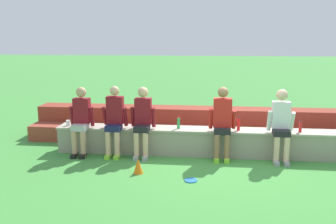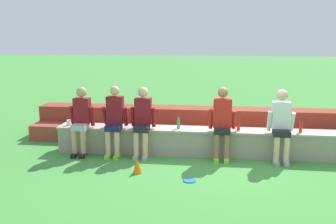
# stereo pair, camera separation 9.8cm
# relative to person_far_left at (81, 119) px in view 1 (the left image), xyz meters

# --- Properties ---
(ground_plane) EXTENTS (80.00, 80.00, 0.00)m
(ground_plane) POSITION_rel_person_far_left_xyz_m (2.98, 0.02, -0.78)
(ground_plane) COLOR #428E3D
(stone_seating_wall) EXTENTS (7.09, 0.53, 0.56)m
(stone_seating_wall) POSITION_rel_person_far_left_xyz_m (2.98, 0.26, -0.48)
(stone_seating_wall) COLOR gray
(stone_seating_wall) RESTS_ON ground
(brick_bleachers) EXTENTS (9.17, 1.20, 0.74)m
(brick_bleachers) POSITION_rel_person_far_left_xyz_m (2.98, 1.48, -0.47)
(brick_bleachers) COLOR brown
(brick_bleachers) RESTS_ON ground
(person_far_left) EXTENTS (0.52, 0.55, 1.44)m
(person_far_left) POSITION_rel_person_far_left_xyz_m (0.00, 0.00, 0.00)
(person_far_left) COLOR tan
(person_far_left) RESTS_ON ground
(person_left_of_center) EXTENTS (0.52, 0.54, 1.47)m
(person_left_of_center) POSITION_rel_person_far_left_xyz_m (0.71, 0.02, 0.01)
(person_left_of_center) COLOR #DBAD89
(person_left_of_center) RESTS_ON ground
(person_center) EXTENTS (0.52, 0.58, 1.45)m
(person_center) POSITION_rel_person_far_left_xyz_m (1.31, 0.03, 0.01)
(person_center) COLOR #DBAD89
(person_center) RESTS_ON ground
(person_right_of_center) EXTENTS (0.55, 0.48, 1.49)m
(person_right_of_center) POSITION_rel_person_far_left_xyz_m (2.95, 0.01, 0.03)
(person_right_of_center) COLOR #996B4C
(person_right_of_center) RESTS_ON ground
(person_far_right) EXTENTS (0.53, 0.56, 1.46)m
(person_far_right) POSITION_rel_person_far_left_xyz_m (4.11, 0.00, 0.02)
(person_far_right) COLOR beige
(person_far_right) RESTS_ON ground
(water_bottle_mid_right) EXTENTS (0.06, 0.06, 0.24)m
(water_bottle_mid_right) POSITION_rel_person_far_left_xyz_m (4.53, 0.21, -0.10)
(water_bottle_mid_right) COLOR red
(water_bottle_mid_right) RESTS_ON stone_seating_wall
(water_bottle_near_left) EXTENTS (0.07, 0.07, 0.28)m
(water_bottle_near_left) POSITION_rel_person_far_left_xyz_m (3.29, 0.22, -0.08)
(water_bottle_near_left) COLOR red
(water_bottle_near_left) RESTS_ON stone_seating_wall
(water_bottle_near_right) EXTENTS (0.06, 0.06, 0.25)m
(water_bottle_near_right) POSITION_rel_person_far_left_xyz_m (2.04, 0.23, -0.09)
(water_bottle_near_right) COLOR green
(water_bottle_near_right) RESTS_ON stone_seating_wall
(plastic_cup_right_end) EXTENTS (0.09, 0.09, 0.12)m
(plastic_cup_right_end) POSITION_rel_person_far_left_xyz_m (-0.38, 0.24, -0.15)
(plastic_cup_right_end) COLOR white
(plastic_cup_right_end) RESTS_ON stone_seating_wall
(frisbee) EXTENTS (0.22, 0.22, 0.02)m
(frisbee) POSITION_rel_person_far_left_xyz_m (2.39, -1.26, -0.77)
(frisbee) COLOR blue
(frisbee) RESTS_ON ground
(sports_cone) EXTENTS (0.18, 0.18, 0.28)m
(sports_cone) POSITION_rel_person_far_left_xyz_m (1.40, -0.99, -0.64)
(sports_cone) COLOR orange
(sports_cone) RESTS_ON ground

